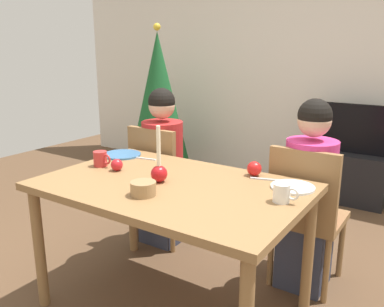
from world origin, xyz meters
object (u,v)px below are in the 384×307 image
(chair_right, at_px, (306,210))
(bowl_walnuts, at_px, (143,188))
(apple_by_left_plate, at_px, (254,169))
(christmas_tree, at_px, (159,100))
(plate_left, at_px, (122,155))
(tv, at_px, (357,129))
(chair_left, at_px, (160,178))
(plate_right, at_px, (293,187))
(mug_right, at_px, (282,193))
(dining_table, at_px, (171,198))
(tv_stand, at_px, (352,177))
(apple_near_candle, at_px, (117,165))
(mug_left, at_px, (101,159))
(candle_centerpiece, at_px, (159,170))
(person_right_child, at_px, (308,199))
(person_left_child, at_px, (163,169))

(chair_right, relative_size, bowl_walnuts, 7.11)
(chair_right, relative_size, apple_by_left_plate, 10.93)
(christmas_tree, height_order, plate_left, christmas_tree)
(tv, height_order, bowl_walnuts, tv)
(chair_left, height_order, plate_left, chair_left)
(christmas_tree, distance_m, plate_left, 1.92)
(chair_right, distance_m, plate_right, 0.41)
(bowl_walnuts, bearing_deg, mug_right, 25.54)
(dining_table, relative_size, tv_stand, 2.19)
(apple_near_candle, bearing_deg, christmas_tree, 121.79)
(plate_right, xyz_separation_m, mug_right, (0.02, -0.21, 0.04))
(tv_stand, distance_m, mug_left, 2.55)
(plate_left, xyz_separation_m, plate_right, (1.18, 0.01, 0.00))
(plate_left, height_order, mug_left, mug_left)
(apple_near_candle, bearing_deg, tv, 69.42)
(apple_by_left_plate, bearing_deg, mug_right, -46.42)
(dining_table, bearing_deg, apple_near_candle, 178.60)
(apple_by_left_plate, bearing_deg, candle_centerpiece, -135.08)
(christmas_tree, relative_size, apple_by_left_plate, 20.64)
(apple_by_left_plate, bearing_deg, chair_left, 164.16)
(christmas_tree, bearing_deg, bowl_walnuts, -53.62)
(tv, distance_m, apple_near_candle, 2.45)
(plate_left, bearing_deg, tv_stand, 62.06)
(chair_right, bearing_deg, person_right_child, 90.00)
(person_right_child, distance_m, plate_right, 0.40)
(mug_right, height_order, apple_by_left_plate, mug_right)
(christmas_tree, bearing_deg, mug_right, -40.44)
(chair_left, bearing_deg, apple_by_left_plate, -15.84)
(dining_table, height_order, person_left_child, person_left_child)
(tv_stand, relative_size, candle_centerpiece, 2.09)
(dining_table, distance_m, person_left_child, 0.85)
(tv_stand, relative_size, plate_left, 2.54)
(mug_left, bearing_deg, christmas_tree, 118.71)
(tv_stand, xyz_separation_m, christmas_tree, (-2.05, -0.37, 0.64))
(chair_left, relative_size, person_right_child, 0.77)
(dining_table, relative_size, mug_left, 11.12)
(christmas_tree, distance_m, plate_right, 2.71)
(mug_right, relative_size, apple_near_candle, 1.75)
(chair_right, height_order, mug_left, chair_right)
(bowl_walnuts, bearing_deg, chair_left, 123.20)
(chair_left, distance_m, mug_left, 0.65)
(mug_left, bearing_deg, dining_table, -2.55)
(mug_right, relative_size, apple_by_left_plate, 1.49)
(apple_near_candle, bearing_deg, mug_right, 3.60)
(tv_stand, xyz_separation_m, mug_right, (0.13, -2.23, 0.55))
(plate_right, bearing_deg, tv_stand, 92.93)
(person_left_child, xyz_separation_m, mug_right, (1.14, -0.57, 0.23))
(christmas_tree, distance_m, apple_near_candle, 2.26)
(plate_left, relative_size, mug_right, 2.05)
(person_right_child, bearing_deg, chair_left, -178.30)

